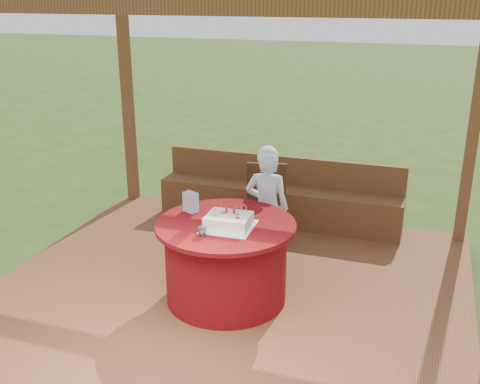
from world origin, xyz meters
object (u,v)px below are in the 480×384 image
Objects in this scene: birthday_cake at (229,221)px; gift_bag at (191,202)px; table at (226,261)px; chair at (266,200)px; bench at (279,201)px; elderly_woman at (267,206)px; drinking_glass at (202,231)px.

birthday_cake is 2.40× the size of gift_bag.
table is 1.41× the size of chair.
birthday_cake is 0.52m from gift_bag.
bench is 15.94× the size of gift_bag.
drinking_glass is (-0.23, -1.16, 0.16)m from elderly_woman.
elderly_woman reaches higher than chair.
drinking_glass is (-0.07, -1.67, 0.30)m from chair.
chair is at bearing -88.33° from bench.
gift_bag is 0.58m from drinking_glass.
table is (0.04, -1.98, 0.12)m from bench.
chair is at bearing 90.89° from table.
elderly_woman is 0.89m from gift_bag.
gift_bag is 2.17× the size of drinking_glass.
drinking_glass is at bearing -120.26° from birthday_cake.
drinking_glass is at bearing -101.44° from elderly_woman.
chair is 4.78× the size of gift_bag.
chair is 1.46m from birthday_cake.
birthday_cake is (0.06, -0.08, 0.43)m from table.
bench is 2.35× the size of elderly_woman.
birthday_cake reaches higher than gift_bag.
table is 6.73× the size of gift_bag.
elderly_woman reaches higher than drinking_glass.
table is 0.44m from birthday_cake.
bench is at bearing 99.04° from elderly_woman.
elderly_woman is at bearing 78.56° from drinking_glass.
chair is 10.38× the size of drinking_glass.
table is 14.62× the size of drinking_glass.
chair is 0.70× the size of elderly_woman.
gift_bag is (-0.39, -1.19, 0.35)m from chair.
gift_bag is (-0.46, 0.23, 0.04)m from birthday_cake.
table is 0.88m from elderly_woman.
birthday_cake is at bearing -87.33° from bench.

